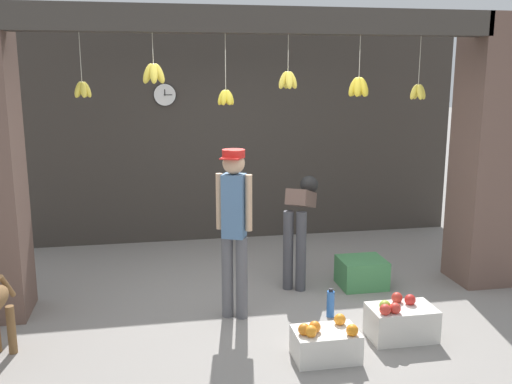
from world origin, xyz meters
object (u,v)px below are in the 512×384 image
Objects in this scene: water_bottle at (330,303)px; worker_stooping at (300,216)px; produce_box_green at (362,272)px; fruit_crate_oranges at (326,343)px; wall_clock at (165,95)px; fruit_crate_apples at (401,321)px; shopkeeper at (234,221)px.

worker_stooping is at bearing 93.20° from water_bottle.
worker_stooping is 1.14m from water_bottle.
worker_stooping reaches higher than produce_box_green.
wall_clock reaches higher than fruit_crate_oranges.
produce_box_green is at bearing 59.46° from fruit_crate_oranges.
worker_stooping is 0.91m from produce_box_green.
fruit_crate_apples is at bearing -95.21° from produce_box_green.
fruit_crate_apples is 1.25m from produce_box_green.
water_bottle is at bearing 69.35° from fruit_crate_oranges.
worker_stooping is at bearing -53.10° from wall_clock.
shopkeeper is at bearing 152.50° from fruit_crate_apples.
worker_stooping is 2.15× the size of fruit_crate_oranges.
worker_stooping is 1.97× the size of fruit_crate_apples.
produce_box_green is at bearing 84.79° from fruit_crate_apples.
fruit_crate_apples is at bearing -43.25° from worker_stooping.
fruit_crate_apples reaches higher than fruit_crate_oranges.
fruit_crate_oranges is at bearing 147.13° from shopkeeper.
worker_stooping reaches higher than fruit_crate_apples.
fruit_crate_apples reaches higher than water_bottle.
shopkeeper reaches higher than produce_box_green.
shopkeeper is at bearing 169.79° from water_bottle.
wall_clock is (-2.00, 2.08, 1.85)m from produce_box_green.
fruit_crate_oranges is at bearing -70.10° from worker_stooping.
worker_stooping is (0.85, 0.80, -0.19)m from shopkeeper.
shopkeeper is 3.08× the size of fruit_crate_oranges.
fruit_crate_oranges reaches higher than water_bottle.
fruit_crate_oranges is at bearing -163.01° from fruit_crate_apples.
fruit_crate_apples is 2.03× the size of water_bottle.
fruit_crate_apples is 0.72m from water_bottle.
shopkeeper is 5.39× the size of wall_clock.
worker_stooping is at bearing 157.62° from produce_box_green.
produce_box_green is 1.63× the size of wall_clock.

